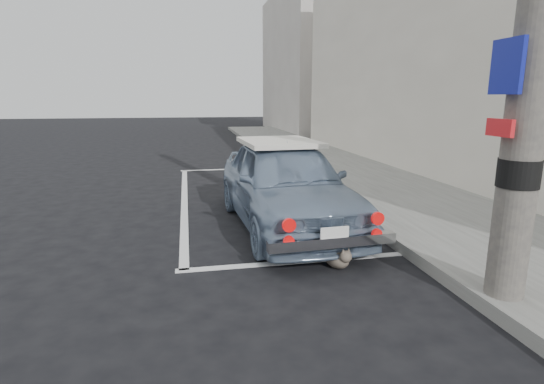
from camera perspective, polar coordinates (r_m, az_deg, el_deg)
The scene contains 9 objects.
ground at distance 5.59m, azimuth -2.39°, elevation -7.86°, with size 80.00×80.00×0.00m, color black.
sidewalk at distance 8.43m, azimuth 17.35°, elevation -0.88°, with size 2.80×40.00×0.15m, color #62615D.
shop_building at distance 11.72m, azimuth 27.84°, elevation 18.71°, with size 3.50×18.00×7.00m.
building_far at distance 26.25m, azimuth 4.70°, elevation 16.98°, with size 3.50×10.00×8.00m, color #AEA59D.
pline_rear at distance 5.23m, azimuth 3.98°, elevation -9.30°, with size 3.00×0.12×0.01m, color silver.
pline_front at distance 11.91m, azimuth -4.92°, elevation 3.10°, with size 3.00×0.12×0.01m, color silver.
pline_side at distance 8.41m, azimuth -11.70°, elevation -1.10°, with size 0.12×7.00×0.01m, color silver.
retro_coupe at distance 6.47m, azimuth 1.82°, elevation 1.20°, with size 1.78×4.01×1.34m.
cat at distance 5.06m, azimuth 8.85°, elevation -8.67°, with size 0.33×0.53×0.29m.
Camera 1 is at (-0.80, -5.18, 1.95)m, focal length 28.00 mm.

